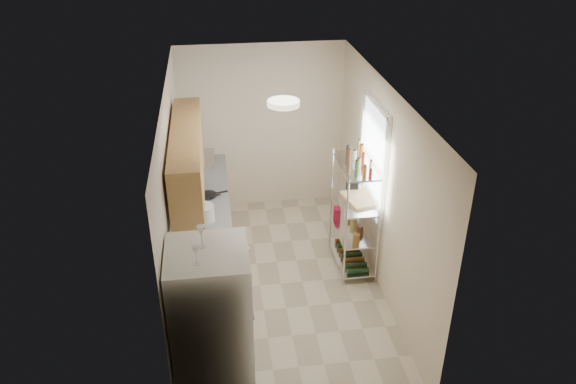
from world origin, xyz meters
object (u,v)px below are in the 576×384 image
object	(u,v)px
frying_pan_large	(200,199)
espresso_machine	(353,180)
refrigerator	(213,330)
cutting_board	(361,198)
rice_cooker	(204,213)

from	to	relation	value
frying_pan_large	espresso_machine	size ratio (longest dim) A/B	0.99
espresso_machine	refrigerator	bearing A→B (deg)	-120.39
frying_pan_large	cutting_board	bearing A→B (deg)	-30.15
frying_pan_large	cutting_board	distance (m)	2.12
refrigerator	rice_cooker	size ratio (longest dim) A/B	6.88
frying_pan_large	cutting_board	world-z (taller)	cutting_board
refrigerator	rice_cooker	xyz separation A→B (m)	(-0.06, 1.98, 0.12)
frying_pan_large	espresso_machine	world-z (taller)	espresso_machine
rice_cooker	refrigerator	bearing A→B (deg)	-88.31
cutting_board	espresso_machine	bearing A→B (deg)	96.92
frying_pan_large	cutting_board	size ratio (longest dim) A/B	0.51
rice_cooker	cutting_board	xyz separation A→B (m)	(2.01, 0.05, 0.02)
cutting_board	refrigerator	bearing A→B (deg)	-133.83
rice_cooker	espresso_machine	bearing A→B (deg)	10.71
refrigerator	cutting_board	distance (m)	2.82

